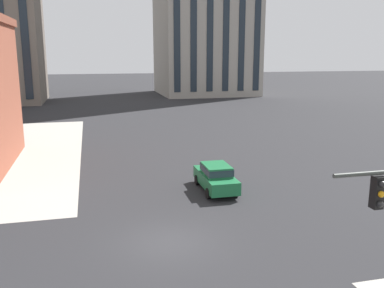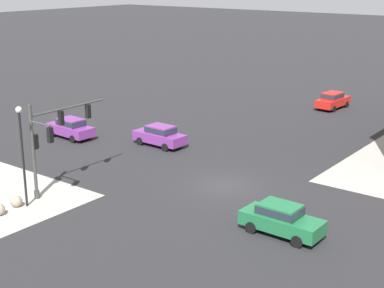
{
  "view_description": "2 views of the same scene",
  "coord_description": "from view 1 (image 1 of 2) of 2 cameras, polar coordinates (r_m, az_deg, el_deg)",
  "views": [
    {
      "loc": [
        -3.07,
        -17.24,
        8.32
      ],
      "look_at": [
        1.92,
        3.16,
        3.76
      ],
      "focal_mm": 39.26,
      "sensor_mm": 36.0,
      "label": 1
    },
    {
      "loc": [
        29.16,
        19.5,
        13.33
      ],
      "look_at": [
        5.05,
        1.12,
        4.24
      ],
      "focal_mm": 53.55,
      "sensor_mm": 36.0,
      "label": 2
    }
  ],
  "objects": [
    {
      "name": "ground_plane",
      "position": [
        19.38,
        -3.39,
        -13.19
      ],
      "size": [
        320.0,
        320.0,
        0.0
      ],
      "primitive_type": "plane",
      "color": "#262628"
    },
    {
      "name": "car_cross_westbound",
      "position": [
        25.83,
        3.27,
        -4.41
      ],
      "size": [
        1.92,
        4.41,
        1.68
      ],
      "color": "#1E6B3D",
      "rests_on": "ground"
    }
  ]
}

